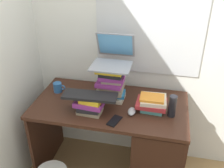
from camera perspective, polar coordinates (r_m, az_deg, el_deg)
wall_back at (r=2.28m, az=1.80°, el=11.95°), size 6.00×0.06×2.60m
wall_left at (r=2.24m, az=-21.33°, el=9.66°), size 0.05×6.00×2.60m
desk at (r=2.33m, az=7.38°, el=-12.88°), size 1.27×0.67×0.78m
book_stack_tall at (r=2.15m, az=-0.23°, el=0.10°), size 0.24×0.20×0.30m
book_stack_keyboard_riser at (r=2.03m, az=-4.92°, el=-4.65°), size 0.23×0.15×0.14m
book_stack_side at (r=2.09m, az=8.83°, el=-4.13°), size 0.24×0.20×0.12m
laptop at (r=2.12m, az=0.23°, el=5.96°), size 0.32×0.34×0.24m
keyboard at (r=2.00m, az=-4.87°, el=-2.60°), size 0.43×0.16×0.02m
computer_mouse at (r=2.05m, az=4.35°, el=-6.03°), size 0.06×0.10×0.04m
mug at (r=2.36m, az=-11.83°, el=-0.71°), size 0.11×0.08×0.09m
water_bottle at (r=2.03m, az=13.12°, el=-4.76°), size 0.06×0.06×0.18m
cell_phone at (r=1.97m, az=0.54°, el=-8.11°), size 0.10×0.15×0.01m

